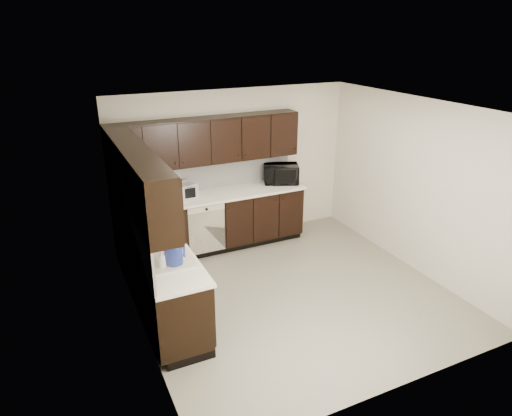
% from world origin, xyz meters
% --- Properties ---
extents(floor, '(4.00, 4.00, 0.00)m').
position_xyz_m(floor, '(0.00, 0.00, 0.00)').
color(floor, gray).
rests_on(floor, ground).
extents(ceiling, '(4.00, 4.00, 0.00)m').
position_xyz_m(ceiling, '(0.00, 0.00, 2.50)').
color(ceiling, white).
rests_on(ceiling, wall_back).
extents(wall_back, '(4.00, 0.02, 2.50)m').
position_xyz_m(wall_back, '(0.00, 2.00, 1.25)').
color(wall_back, beige).
rests_on(wall_back, floor).
extents(wall_left, '(0.02, 4.00, 2.50)m').
position_xyz_m(wall_left, '(-2.00, 0.00, 1.25)').
color(wall_left, beige).
rests_on(wall_left, floor).
extents(wall_right, '(0.02, 4.00, 2.50)m').
position_xyz_m(wall_right, '(2.00, 0.00, 1.25)').
color(wall_right, beige).
rests_on(wall_right, floor).
extents(wall_front, '(4.00, 0.02, 2.50)m').
position_xyz_m(wall_front, '(0.00, -2.00, 1.25)').
color(wall_front, beige).
rests_on(wall_front, floor).
extents(lower_cabinets, '(3.00, 2.80, 0.90)m').
position_xyz_m(lower_cabinets, '(-1.01, 1.11, 0.41)').
color(lower_cabinets, black).
rests_on(lower_cabinets, floor).
extents(countertop, '(3.03, 2.83, 0.04)m').
position_xyz_m(countertop, '(-1.01, 1.11, 0.92)').
color(countertop, white).
rests_on(countertop, lower_cabinets).
extents(backsplash, '(3.00, 2.80, 0.48)m').
position_xyz_m(backsplash, '(-1.22, 1.32, 1.18)').
color(backsplash, white).
rests_on(backsplash, countertop).
extents(upper_cabinets, '(3.00, 2.80, 0.70)m').
position_xyz_m(upper_cabinets, '(-1.10, 1.20, 1.77)').
color(upper_cabinets, black).
rests_on(upper_cabinets, wall_back).
extents(dishwasher, '(0.58, 0.04, 0.78)m').
position_xyz_m(dishwasher, '(-0.70, 1.41, 0.55)').
color(dishwasher, beige).
rests_on(dishwasher, lower_cabinets).
extents(sink, '(0.54, 0.82, 0.42)m').
position_xyz_m(sink, '(-1.68, -0.01, 0.88)').
color(sink, beige).
rests_on(sink, countertop).
extents(microwave, '(0.67, 0.57, 0.31)m').
position_xyz_m(microwave, '(0.75, 1.75, 1.10)').
color(microwave, black).
rests_on(microwave, countertop).
extents(soap_bottle_a, '(0.09, 0.09, 0.17)m').
position_xyz_m(soap_bottle_a, '(-1.53, -0.01, 1.03)').
color(soap_bottle_a, gray).
rests_on(soap_bottle_a, countertop).
extents(soap_bottle_b, '(0.09, 0.09, 0.22)m').
position_xyz_m(soap_bottle_b, '(-1.78, -0.26, 1.05)').
color(soap_bottle_b, gray).
rests_on(soap_bottle_b, countertop).
extents(toaster_oven, '(0.44, 0.38, 0.24)m').
position_xyz_m(toaster_oven, '(-0.94, 1.74, 1.06)').
color(toaster_oven, silver).
rests_on(toaster_oven, countertop).
extents(storage_bin, '(0.47, 0.38, 0.17)m').
position_xyz_m(storage_bin, '(-1.72, 1.08, 1.02)').
color(storage_bin, white).
rests_on(storage_bin, countertop).
extents(blue_pitcher, '(0.22, 0.22, 0.30)m').
position_xyz_m(blue_pitcher, '(-1.65, -0.24, 1.09)').
color(blue_pitcher, navy).
rests_on(blue_pitcher, countertop).
extents(teal_tumbler, '(0.11, 0.11, 0.20)m').
position_xyz_m(teal_tumbler, '(-1.48, 1.15, 1.04)').
color(teal_tumbler, '#0D8498').
rests_on(teal_tumbler, countertop).
extents(paper_towel_roll, '(0.16, 0.16, 0.28)m').
position_xyz_m(paper_towel_roll, '(-1.57, 1.35, 1.08)').
color(paper_towel_roll, white).
rests_on(paper_towel_roll, countertop).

